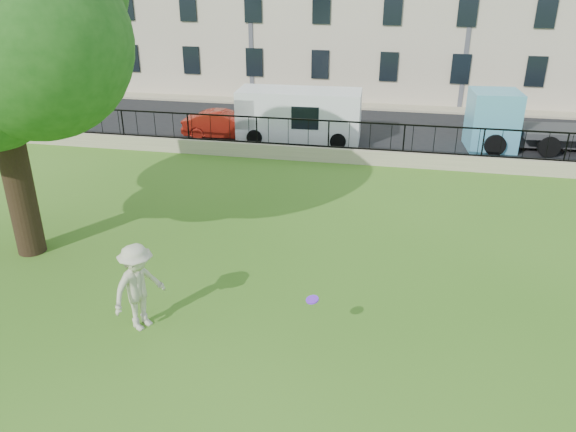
% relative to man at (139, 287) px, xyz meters
% --- Properties ---
extents(ground, '(120.00, 120.00, 0.00)m').
position_rel_man_xyz_m(ground, '(2.50, 0.31, -1.02)').
color(ground, '#386B19').
rests_on(ground, ground).
extents(retaining_wall, '(50.00, 0.40, 0.60)m').
position_rel_man_xyz_m(retaining_wall, '(2.50, 12.31, -0.72)').
color(retaining_wall, gray).
rests_on(retaining_wall, ground).
extents(iron_railing, '(50.00, 0.05, 1.13)m').
position_rel_man_xyz_m(iron_railing, '(2.50, 12.31, 0.13)').
color(iron_railing, black).
rests_on(iron_railing, retaining_wall).
extents(street, '(60.00, 9.00, 0.01)m').
position_rel_man_xyz_m(street, '(2.50, 17.01, -1.02)').
color(street, black).
rests_on(street, ground).
extents(sidewalk, '(60.00, 1.40, 0.12)m').
position_rel_man_xyz_m(sidewalk, '(2.50, 22.21, -0.96)').
color(sidewalk, gray).
rests_on(sidewalk, ground).
extents(man, '(1.27, 1.52, 2.04)m').
position_rel_man_xyz_m(man, '(0.00, 0.00, 0.00)').
color(man, beige).
rests_on(man, ground).
extents(frisbee, '(0.32, 0.33, 0.12)m').
position_rel_man_xyz_m(frisbee, '(3.80, 0.14, 0.08)').
color(frisbee, '#7529E9').
extents(red_sedan, '(3.85, 1.48, 1.25)m').
position_rel_man_xyz_m(red_sedan, '(-2.67, 14.71, -0.39)').
color(red_sedan, '#A31F14').
rests_on(red_sedan, street).
extents(white_van, '(5.58, 2.36, 2.31)m').
position_rel_man_xyz_m(white_van, '(0.79, 15.07, 0.13)').
color(white_van, white).
rests_on(white_van, street).
extents(blue_truck, '(6.15, 2.63, 2.51)m').
position_rel_man_xyz_m(blue_truck, '(11.21, 15.71, 0.24)').
color(blue_truck, '#5DB6DB').
rests_on(blue_truck, street).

